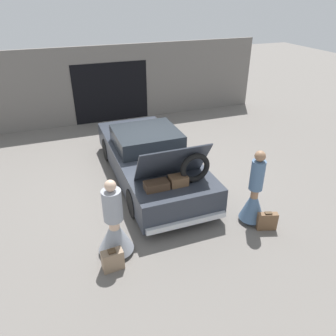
{
  "coord_description": "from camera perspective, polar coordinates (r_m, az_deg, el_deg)",
  "views": [
    {
      "loc": [
        -2.27,
        -7.39,
        4.55
      ],
      "look_at": [
        0.0,
        -1.33,
        1.0
      ],
      "focal_mm": 35.0,
      "sensor_mm": 36.0,
      "label": 1
    }
  ],
  "objects": [
    {
      "name": "car",
      "position": [
        8.69,
        -3.08,
        1.67
      ],
      "size": [
        1.93,
        4.94,
        1.71
      ],
      "color": "#2D333D",
      "rests_on": "ground_plane"
    },
    {
      "name": "ground_plane",
      "position": [
        8.97,
        -2.99,
        -1.73
      ],
      "size": [
        40.0,
        40.0,
        0.0
      ],
      "primitive_type": "plane",
      "color": "slate"
    },
    {
      "name": "person_left",
      "position": [
        6.36,
        -9.3,
        -10.33
      ],
      "size": [
        0.69,
        0.69,
        1.63
      ],
      "rotation": [
        0.0,
        0.0,
        -1.81
      ],
      "color": "beige",
      "rests_on": "ground_plane"
    },
    {
      "name": "suitcase_beside_left_person",
      "position": [
        6.28,
        -9.6,
        -15.51
      ],
      "size": [
        0.4,
        0.23,
        0.43
      ],
      "color": "#8C7259",
      "rests_on": "ground_plane"
    },
    {
      "name": "person_right",
      "position": [
        7.28,
        14.75,
        -4.94
      ],
      "size": [
        0.55,
        0.55,
        1.72
      ],
      "rotation": [
        0.0,
        0.0,
        1.56
      ],
      "color": "#997051",
      "rests_on": "ground_plane"
    },
    {
      "name": "suitcase_beside_right_person",
      "position": [
        7.37,
        16.86,
        -8.85
      ],
      "size": [
        0.44,
        0.26,
        0.43
      ],
      "color": "brown",
      "rests_on": "ground_plane"
    },
    {
      "name": "garage_wall_back",
      "position": [
        12.83,
        -10.03,
        14.12
      ],
      "size": [
        12.0,
        0.14,
        2.8
      ],
      "color": "slate",
      "rests_on": "ground_plane"
    }
  ]
}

